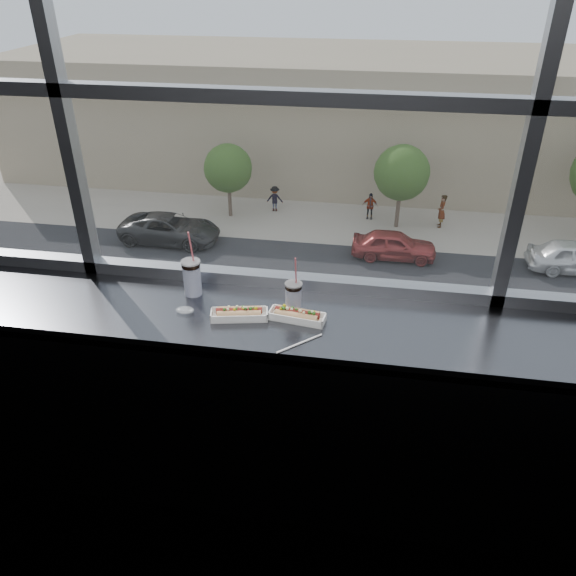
% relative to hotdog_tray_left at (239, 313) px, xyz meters
% --- Properties ---
extents(wall_back_lower, '(6.00, 0.00, 6.00)m').
position_rel_hotdog_tray_left_xyz_m(wall_back_lower, '(0.15, 0.32, -0.58)').
color(wall_back_lower, black).
rests_on(wall_back_lower, ground).
extents(window_glass, '(6.00, 0.00, 6.00)m').
position_rel_hotdog_tray_left_xyz_m(window_glass, '(0.15, 0.34, 1.17)').
color(window_glass, silver).
rests_on(window_glass, ground).
extents(window_mullions, '(6.00, 0.08, 2.40)m').
position_rel_hotdog_tray_left_xyz_m(window_mullions, '(0.15, 0.32, 1.17)').
color(window_mullions, gray).
rests_on(window_mullions, ground).
extents(counter, '(6.00, 0.55, 0.06)m').
position_rel_hotdog_tray_left_xyz_m(counter, '(0.15, 0.05, -0.06)').
color(counter, '#53545A').
rests_on(counter, ground).
extents(counter_fascia, '(6.00, 0.04, 1.04)m').
position_rel_hotdog_tray_left_xyz_m(counter_fascia, '(0.15, -0.21, -0.58)').
color(counter_fascia, '#53545A').
rests_on(counter_fascia, ground).
extents(hotdog_tray_left, '(0.27, 0.13, 0.06)m').
position_rel_hotdog_tray_left_xyz_m(hotdog_tray_left, '(0.00, 0.00, 0.00)').
color(hotdog_tray_left, white).
rests_on(hotdog_tray_left, counter).
extents(hotdog_tray_right, '(0.26, 0.12, 0.06)m').
position_rel_hotdog_tray_left_xyz_m(hotdog_tray_right, '(0.26, 0.03, -0.00)').
color(hotdog_tray_right, white).
rests_on(hotdog_tray_right, counter).
extents(soda_cup_left, '(0.09, 0.09, 0.34)m').
position_rel_hotdog_tray_left_xyz_m(soda_cup_left, '(-0.27, 0.17, 0.07)').
color(soda_cup_left, white).
rests_on(soda_cup_left, counter).
extents(soda_cup_right, '(0.08, 0.08, 0.29)m').
position_rel_hotdog_tray_left_xyz_m(soda_cup_right, '(0.23, 0.09, 0.06)').
color(soda_cup_right, white).
rests_on(soda_cup_right, counter).
extents(loose_straw, '(0.17, 0.17, 0.01)m').
position_rel_hotdog_tray_left_xyz_m(loose_straw, '(0.29, -0.15, -0.02)').
color(loose_straw, white).
rests_on(loose_straw, counter).
extents(wrapper, '(0.09, 0.07, 0.02)m').
position_rel_hotdog_tray_left_xyz_m(wrapper, '(-0.26, 0.01, -0.01)').
color(wrapper, silver).
rests_on(wrapper, counter).
extents(plaza_ground, '(120.00, 120.00, 0.00)m').
position_rel_hotdog_tray_left_xyz_m(plaza_ground, '(0.15, 43.82, -12.13)').
color(plaza_ground, gray).
rests_on(plaza_ground, ground).
extents(plaza_near, '(50.00, 14.00, 0.04)m').
position_rel_hotdog_tray_left_xyz_m(plaza_near, '(0.15, 7.32, -12.11)').
color(plaza_near, gray).
rests_on(plaza_near, plaza_ground).
extents(street_asphalt, '(80.00, 10.00, 0.06)m').
position_rel_hotdog_tray_left_xyz_m(street_asphalt, '(0.15, 20.32, -12.10)').
color(street_asphalt, black).
rests_on(street_asphalt, plaza_ground).
extents(far_sidewalk, '(80.00, 6.00, 0.04)m').
position_rel_hotdog_tray_left_xyz_m(far_sidewalk, '(0.15, 28.32, -12.11)').
color(far_sidewalk, gray).
rests_on(far_sidewalk, plaza_ground).
extents(far_building, '(50.00, 14.00, 8.00)m').
position_rel_hotdog_tray_left_xyz_m(far_building, '(0.15, 38.32, -8.13)').
color(far_building, gray).
rests_on(far_building, plaza_ground).
extents(car_near_d, '(2.91, 6.68, 2.21)m').
position_rel_hotdog_tray_left_xyz_m(car_near_d, '(6.31, 16.32, -10.96)').
color(car_near_d, white).
rests_on(car_near_d, street_asphalt).
extents(car_near_a, '(3.05, 6.73, 2.21)m').
position_rel_hotdog_tray_left_xyz_m(car_near_a, '(-12.86, 16.32, -10.96)').
color(car_near_a, '#A7ADC3').
rests_on(car_near_a, street_asphalt).
extents(car_far_a, '(2.70, 6.08, 2.00)m').
position_rel_hotdog_tray_left_xyz_m(car_far_a, '(-10.25, 24.32, -11.07)').
color(car_far_a, '#242424').
rests_on(car_far_a, street_asphalt).
extents(car_near_b, '(3.80, 7.30, 2.33)m').
position_rel_hotdog_tray_left_xyz_m(car_near_b, '(-8.02, 16.32, -10.90)').
color(car_near_b, '#312929').
rests_on(car_near_b, street_asphalt).
extents(car_far_b, '(2.43, 5.83, 1.94)m').
position_rel_hotdog_tray_left_xyz_m(car_far_b, '(1.72, 24.32, -11.09)').
color(car_far_b, maroon).
rests_on(car_far_b, street_asphalt).
extents(pedestrian_c, '(0.77, 1.03, 2.31)m').
position_rel_hotdog_tray_left_xyz_m(pedestrian_c, '(4.37, 28.73, -10.93)').
color(pedestrian_c, '#66605B').
rests_on(pedestrian_c, far_sidewalk).
extents(pedestrian_a, '(0.83, 0.62, 1.87)m').
position_rel_hotdog_tray_left_xyz_m(pedestrian_a, '(-5.44, 29.52, -11.15)').
color(pedestrian_a, '#66605B').
rests_on(pedestrian_a, far_sidewalk).
extents(pedestrian_b, '(0.84, 0.63, 1.90)m').
position_rel_hotdog_tray_left_xyz_m(pedestrian_b, '(0.31, 29.26, -11.14)').
color(pedestrian_b, '#66605B').
rests_on(pedestrian_b, far_sidewalk).
extents(tree_left, '(2.81, 2.81, 4.39)m').
position_rel_hotdog_tray_left_xyz_m(tree_left, '(-7.94, 28.32, -9.15)').
color(tree_left, '#47382B').
rests_on(tree_left, far_sidewalk).
extents(tree_center, '(3.08, 3.08, 4.81)m').
position_rel_hotdog_tray_left_xyz_m(tree_center, '(1.90, 28.32, -8.86)').
color(tree_center, '#47382B').
rests_on(tree_center, far_sidewalk).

